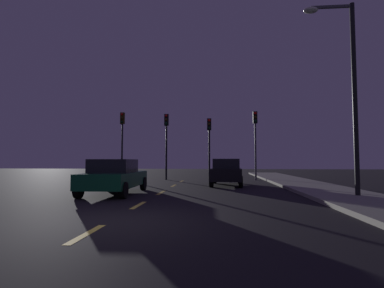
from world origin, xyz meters
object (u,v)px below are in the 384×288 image
at_px(traffic_signal_center_right, 209,137).
at_px(traffic_signal_far_right, 255,132).
at_px(traffic_signal_center_left, 166,134).
at_px(street_lamp_right, 347,80).
at_px(car_stopped_ahead, 226,172).
at_px(car_adjacent_lane, 115,176).
at_px(traffic_signal_far_left, 122,133).

height_order(traffic_signal_center_right, traffic_signal_far_right, traffic_signal_far_right).
xyz_separation_m(traffic_signal_center_right, traffic_signal_far_right, (3.48, 0.00, 0.32)).
distance_m(traffic_signal_center_left, street_lamp_right, 14.10).
relative_size(traffic_signal_center_right, car_stopped_ahead, 1.16).
distance_m(traffic_signal_center_left, car_adjacent_lane, 10.29).
bearing_deg(traffic_signal_far_left, car_adjacent_lane, -73.28).
bearing_deg(traffic_signal_far_right, car_stopped_ahead, -115.17).
bearing_deg(traffic_signal_far_left, car_stopped_ahead, -31.76).
xyz_separation_m(car_stopped_ahead, street_lamp_right, (4.45, -5.94, 3.74)).
xyz_separation_m(traffic_signal_center_left, street_lamp_right, (8.92, -10.88, 0.98)).
xyz_separation_m(traffic_signal_far_left, street_lamp_right, (12.43, -10.88, 0.87)).
bearing_deg(traffic_signal_far_left, traffic_signal_center_right, -0.01).
relative_size(traffic_signal_center_left, car_adjacent_lane, 1.11).
xyz_separation_m(traffic_signal_center_left, car_adjacent_lane, (-0.54, -9.89, -2.78)).
height_order(traffic_signal_far_left, car_stopped_ahead, traffic_signal_far_left).
bearing_deg(car_stopped_ahead, traffic_signal_center_left, 132.14).
bearing_deg(traffic_signal_center_right, car_adjacent_lane, -111.27).
bearing_deg(traffic_signal_far_left, street_lamp_right, -41.19).
relative_size(traffic_signal_far_left, traffic_signal_far_right, 1.01).
distance_m(traffic_signal_far_right, car_stopped_ahead, 6.15).
bearing_deg(traffic_signal_far_right, car_adjacent_lane, -126.52).
bearing_deg(street_lamp_right, traffic_signal_far_left, 138.81).
height_order(traffic_signal_center_left, street_lamp_right, street_lamp_right).
distance_m(traffic_signal_far_right, street_lamp_right, 11.12).
distance_m(traffic_signal_center_right, street_lamp_right, 12.30).
bearing_deg(car_stopped_ahead, car_adjacent_lane, -135.30).
height_order(traffic_signal_far_right, car_stopped_ahead, traffic_signal_far_right).
xyz_separation_m(car_adjacent_lane, street_lamp_right, (9.46, -0.98, 3.76)).
xyz_separation_m(traffic_signal_far_left, car_adjacent_lane, (2.97, -9.90, -2.89)).
bearing_deg(street_lamp_right, car_adjacent_lane, 174.07).
height_order(traffic_signal_far_left, traffic_signal_far_right, traffic_signal_far_left).
height_order(traffic_signal_center_left, traffic_signal_center_right, traffic_signal_center_left).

